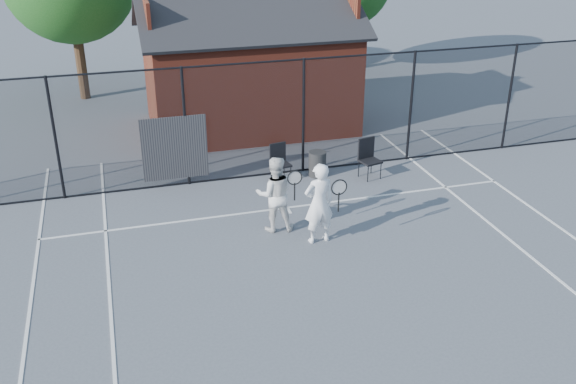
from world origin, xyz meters
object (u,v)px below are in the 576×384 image
object	(u,v)px
clubhouse	(249,75)
player_front	(319,203)
chair_right	(370,160)
player_back	(275,194)
waste_bin	(317,164)
chair_left	(281,163)

from	to	relation	value
clubhouse	player_front	world-z (taller)	clubhouse
chair_right	player_back	bearing A→B (deg)	-160.10
player_back	waste_bin	bearing A→B (deg)	54.41
player_front	player_back	size ratio (longest dim) A/B	1.05
player_front	chair_right	size ratio (longest dim) A/B	1.75
player_back	chair_right	xyz separation A→B (m)	(3.05, 2.02, -0.34)
player_front	chair_left	size ratio (longest dim) A/B	1.91
chair_right	waste_bin	size ratio (longest dim) A/B	1.53
clubhouse	waste_bin	bearing A→B (deg)	-80.14
chair_left	chair_right	bearing A→B (deg)	-23.59
clubhouse	waste_bin	world-z (taller)	clubhouse
player_front	player_back	xyz separation A→B (m)	(-0.73, 0.76, -0.04)
clubhouse	player_front	distance (m)	7.72
clubhouse	chair_right	size ratio (longest dim) A/B	6.47
player_back	chair_left	distance (m)	2.68
player_back	waste_bin	distance (m)	3.14
waste_bin	clubhouse	bearing A→B (deg)	99.86
clubhouse	chair_left	distance (m)	4.55
clubhouse	player_back	distance (m)	7.04
player_back	waste_bin	world-z (taller)	player_back
player_back	waste_bin	size ratio (longest dim) A/B	2.57
chair_left	waste_bin	xyz separation A→B (m)	(0.97, 0.00, -0.13)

